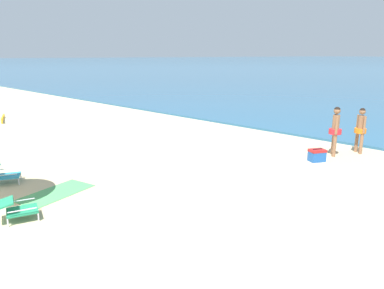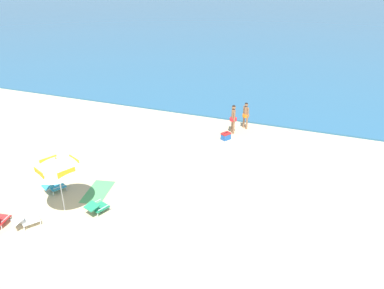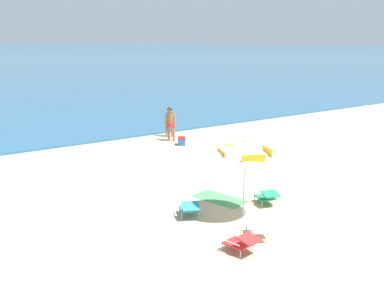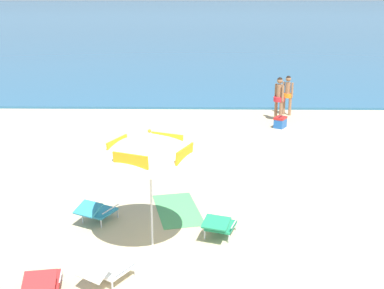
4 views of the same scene
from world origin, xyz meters
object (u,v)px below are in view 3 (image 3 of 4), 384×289
(lounge_chair_under_umbrella, at_px, (267,196))
(lounge_chair_beside_umbrella, at_px, (259,228))
(lounge_chair_spare_folded, at_px, (242,242))
(person_standing_beside, at_px, (169,120))
(lounge_chair_facing_sea, at_px, (189,208))
(cooler_box, at_px, (182,141))
(beach_towel, at_px, (220,199))
(beach_umbrella_striped_main, at_px, (245,150))
(person_standing_near_shore, at_px, (171,122))

(lounge_chair_under_umbrella, relative_size, lounge_chair_beside_umbrella, 0.95)
(lounge_chair_spare_folded, height_order, person_standing_beside, person_standing_beside)
(lounge_chair_under_umbrella, relative_size, lounge_chair_facing_sea, 0.96)
(lounge_chair_under_umbrella, bearing_deg, cooler_box, 73.38)
(person_standing_beside, height_order, beach_towel, person_standing_beside)
(cooler_box, bearing_deg, beach_umbrella_striped_main, -113.47)
(lounge_chair_under_umbrella, bearing_deg, beach_towel, 124.91)
(person_standing_near_shore, xyz_separation_m, cooler_box, (-0.08, -1.07, -0.77))
(beach_umbrella_striped_main, height_order, person_standing_beside, beach_umbrella_striped_main)
(lounge_chair_facing_sea, bearing_deg, lounge_chair_spare_folded, -96.47)
(person_standing_beside, xyz_separation_m, beach_towel, (-3.98, -9.21, -0.92))
(lounge_chair_under_umbrella, xyz_separation_m, person_standing_beside, (3.10, 10.48, 0.64))
(beach_towel, bearing_deg, cooler_box, 64.64)
(lounge_chair_under_umbrella, bearing_deg, lounge_chair_beside_umbrella, -139.65)
(person_standing_near_shore, bearing_deg, lounge_chair_facing_sea, -120.08)
(lounge_chair_spare_folded, relative_size, cooler_box, 1.54)
(lounge_chair_spare_folded, xyz_separation_m, person_standing_beside, (5.96, 12.49, 0.64))
(lounge_chair_facing_sea, height_order, lounge_chair_spare_folded, lounge_chair_facing_sea)
(person_standing_near_shore, bearing_deg, lounge_chair_spare_folded, -115.35)
(lounge_chair_beside_umbrella, height_order, beach_towel, lounge_chair_beside_umbrella)
(lounge_chair_facing_sea, distance_m, lounge_chair_spare_folded, 2.63)
(cooler_box, bearing_deg, lounge_chair_under_umbrella, -106.62)
(lounge_chair_beside_umbrella, bearing_deg, person_standing_beside, 67.50)
(person_standing_near_shore, bearing_deg, lounge_chair_beside_umbrella, -112.07)
(lounge_chair_beside_umbrella, bearing_deg, person_standing_near_shore, 67.93)
(beach_umbrella_striped_main, bearing_deg, person_standing_near_shore, 68.41)
(lounge_chair_spare_folded, relative_size, beach_towel, 0.52)
(lounge_chair_facing_sea, bearing_deg, person_standing_beside, 60.18)
(lounge_chair_beside_umbrella, bearing_deg, cooler_box, 66.24)
(lounge_chair_facing_sea, xyz_separation_m, person_standing_near_shore, (5.17, 8.93, 0.70))
(beach_umbrella_striped_main, xyz_separation_m, lounge_chair_spare_folded, (-1.57, -1.68, -1.74))
(person_standing_near_shore, bearing_deg, lounge_chair_under_umbrella, -105.31)
(lounge_chair_spare_folded, height_order, person_standing_near_shore, person_standing_near_shore)
(cooler_box, bearing_deg, person_standing_near_shore, 85.60)
(lounge_chair_spare_folded, xyz_separation_m, cooler_box, (5.38, 10.47, -0.08))
(beach_umbrella_striped_main, distance_m, lounge_chair_facing_sea, 2.35)
(person_standing_near_shore, distance_m, person_standing_beside, 1.07)
(beach_towel, bearing_deg, person_standing_near_shore, 67.08)
(lounge_chair_under_umbrella, distance_m, beach_towel, 1.57)
(lounge_chair_spare_folded, bearing_deg, cooler_box, 62.79)
(person_standing_beside, height_order, cooler_box, person_standing_beside)
(beach_umbrella_striped_main, distance_m, lounge_chair_beside_umbrella, 2.27)
(beach_umbrella_striped_main, xyz_separation_m, beach_towel, (0.41, 1.59, -2.02))
(lounge_chair_facing_sea, xyz_separation_m, lounge_chair_spare_folded, (-0.30, -2.61, 0.00))
(lounge_chair_under_umbrella, xyz_separation_m, cooler_box, (2.53, 8.46, -0.08))
(person_standing_near_shore, relative_size, beach_towel, 0.93)
(lounge_chair_under_umbrella, xyz_separation_m, lounge_chair_facing_sea, (-2.56, 0.60, -0.00))
(cooler_box, xyz_separation_m, beach_towel, (-3.41, -7.20, -0.20))
(person_standing_near_shore, bearing_deg, cooler_box, -94.40)
(lounge_chair_under_umbrella, relative_size, person_standing_near_shore, 0.58)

